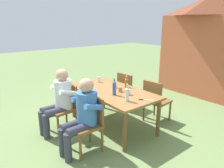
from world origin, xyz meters
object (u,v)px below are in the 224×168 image
at_px(cup_glass, 128,92).
at_px(chair_near_right, 89,121).
at_px(person_in_white_shirt, 83,113).
at_px(brick_kiosk, 208,42).
at_px(chair_far_left, 128,89).
at_px(cup_terracotta, 120,89).
at_px(chair_far_right, 155,99).
at_px(table_knife, 145,100).
at_px(dining_table, 112,94).
at_px(cup_white, 99,79).
at_px(bottle_blue, 114,88).
at_px(bottle_clear, 127,94).
at_px(bottle_amber, 126,82).
at_px(backpack_by_far_side, 79,98).
at_px(person_in_plaid_shirt, 59,98).
at_px(backpack_by_near_side, 64,97).
at_px(chair_near_left, 65,105).
at_px(cup_steel, 115,85).

bearing_deg(cup_glass, chair_near_right, -87.80).
bearing_deg(person_in_white_shirt, brick_kiosk, 96.54).
distance_m(chair_far_left, cup_terracotta, 0.95).
height_order(chair_far_left, person_in_white_shirt, person_in_white_shirt).
bearing_deg(chair_far_right, table_knife, -63.45).
xyz_separation_m(dining_table, chair_near_right, (0.41, -0.77, -0.16)).
xyz_separation_m(cup_white, cup_glass, (0.99, -0.06, -0.01)).
distance_m(bottle_blue, table_knife, 0.58).
distance_m(dining_table, bottle_clear, 0.66).
distance_m(bottle_amber, backpack_by_far_side, 1.48).
xyz_separation_m(person_in_plaid_shirt, cup_glass, (0.78, 0.94, 0.12)).
xyz_separation_m(person_in_white_shirt, backpack_by_far_side, (-1.68, 0.87, -0.45)).
height_order(chair_near_right, chair_far_right, same).
bearing_deg(person_in_white_shirt, chair_far_right, 89.73).
xyz_separation_m(person_in_plaid_shirt, bottle_blue, (0.64, 0.74, 0.21)).
height_order(chair_far_left, backpack_by_near_side, chair_far_left).
relative_size(chair_near_left, person_in_plaid_shirt, 0.74).
bearing_deg(cup_terracotta, backpack_by_far_side, -177.15).
relative_size(chair_far_left, cup_terracotta, 9.48).
distance_m(cup_glass, cup_terracotta, 0.20).
distance_m(chair_far_left, cup_steel, 0.76).
xyz_separation_m(chair_far_right, cup_terracotta, (-0.24, -0.71, 0.29)).
xyz_separation_m(cup_white, backpack_by_near_side, (-0.89, -0.41, -0.57)).
relative_size(bottle_clear, cup_steel, 3.33).
relative_size(chair_far_left, table_knife, 4.51).
height_order(cup_white, cup_glass, cup_white).
distance_m(dining_table, chair_far_right, 0.89).
relative_size(chair_far_left, backpack_by_far_side, 2.00).
height_order(chair_near_right, backpack_by_near_side, chair_near_right).
xyz_separation_m(chair_near_right, chair_far_right, (0.00, 1.55, 0.00)).
bearing_deg(backpack_by_far_side, cup_glass, 2.54).
height_order(person_in_white_shirt, bottle_blue, person_in_white_shirt).
relative_size(bottle_clear, backpack_by_near_side, 0.64).
bearing_deg(chair_far_left, bottle_amber, -45.94).
height_order(chair_far_right, cup_glass, chair_far_right).
distance_m(chair_near_left, cup_white, 0.97).
relative_size(chair_far_left, person_in_white_shirt, 0.74).
bearing_deg(bottle_amber, dining_table, -95.25).
bearing_deg(person_in_white_shirt, cup_terracotta, 103.89).
bearing_deg(chair_far_left, bottle_clear, -43.35).
bearing_deg(cup_glass, cup_steel, 170.31).
bearing_deg(chair_far_left, person_in_plaid_shirt, -90.30).
bearing_deg(chair_far_right, chair_far_left, 179.99).
height_order(chair_near_right, cup_steel, chair_near_right).
height_order(chair_near_right, bottle_clear, bottle_clear).
distance_m(person_in_white_shirt, bottle_blue, 0.79).
xyz_separation_m(dining_table, cup_white, (-0.61, 0.12, 0.14)).
bearing_deg(brick_kiosk, backpack_by_near_side, -110.24).
bearing_deg(bottle_amber, chair_far_left, 134.06).
bearing_deg(backpack_by_near_side, person_in_plaid_shirt, -28.52).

